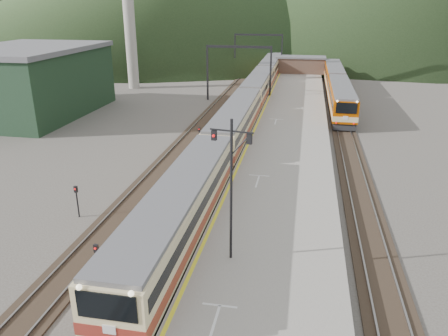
# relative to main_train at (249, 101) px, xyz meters

# --- Properties ---
(track_main) EXTENTS (2.60, 200.00, 0.23)m
(track_main) POSITION_rel_main_train_xyz_m (0.00, -5.57, -2.01)
(track_main) COLOR black
(track_main) RESTS_ON ground
(track_far) EXTENTS (2.60, 200.00, 0.23)m
(track_far) POSITION_rel_main_train_xyz_m (-5.00, -5.57, -2.01)
(track_far) COLOR black
(track_far) RESTS_ON ground
(track_second) EXTENTS (2.60, 200.00, 0.23)m
(track_second) POSITION_rel_main_train_xyz_m (11.50, -5.57, -2.01)
(track_second) COLOR black
(track_second) RESTS_ON ground
(platform) EXTENTS (8.00, 100.00, 1.00)m
(platform) POSITION_rel_main_train_xyz_m (5.60, -7.57, -1.58)
(platform) COLOR gray
(platform) RESTS_ON ground
(gantry_near) EXTENTS (9.55, 0.25, 8.00)m
(gantry_near) POSITION_rel_main_train_xyz_m (-2.85, 9.43, 3.51)
(gantry_near) COLOR black
(gantry_near) RESTS_ON ground
(gantry_far) EXTENTS (9.55, 0.25, 8.00)m
(gantry_far) POSITION_rel_main_train_xyz_m (-2.85, 34.43, 3.51)
(gantry_far) COLOR black
(gantry_far) RESTS_ON ground
(warehouse) EXTENTS (14.50, 20.50, 8.60)m
(warehouse) POSITION_rel_main_train_xyz_m (-28.00, -3.57, 2.24)
(warehouse) COLOR black
(warehouse) RESTS_ON ground
(station_shed) EXTENTS (9.40, 4.40, 3.10)m
(station_shed) POSITION_rel_main_train_xyz_m (5.60, 32.43, 0.49)
(station_shed) COLOR brown
(station_shed) RESTS_ON platform
(main_train) EXTENTS (3.03, 82.97, 3.70)m
(main_train) POSITION_rel_main_train_xyz_m (0.00, 0.00, 0.00)
(main_train) COLOR beige
(main_train) RESTS_ON track_main
(second_train) EXTENTS (2.77, 37.80, 3.39)m
(second_train) POSITION_rel_main_train_xyz_m (11.50, 13.68, -0.16)
(second_train) COLOR #A54300
(second_train) RESTS_ON track_second
(signal_mast) EXTENTS (2.18, 0.52, 7.60)m
(signal_mast) POSITION_rel_main_train_xyz_m (3.61, -34.37, 3.53)
(signal_mast) COLOR black
(signal_mast) RESTS_ON platform
(short_signal_a) EXTENTS (0.24, 0.18, 2.27)m
(short_signal_a) POSITION_rel_main_train_xyz_m (-2.99, -36.45, -0.61)
(short_signal_a) COLOR black
(short_signal_a) RESTS_ON ground
(short_signal_b) EXTENTS (0.27, 0.24, 2.27)m
(short_signal_b) POSITION_rel_main_train_xyz_m (-3.09, -13.92, -0.61)
(short_signal_b) COLOR black
(short_signal_b) RESTS_ON ground
(short_signal_c) EXTENTS (0.22, 0.16, 2.27)m
(short_signal_c) POSITION_rel_main_train_xyz_m (-7.73, -29.72, -0.61)
(short_signal_c) COLOR black
(short_signal_c) RESTS_ON ground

